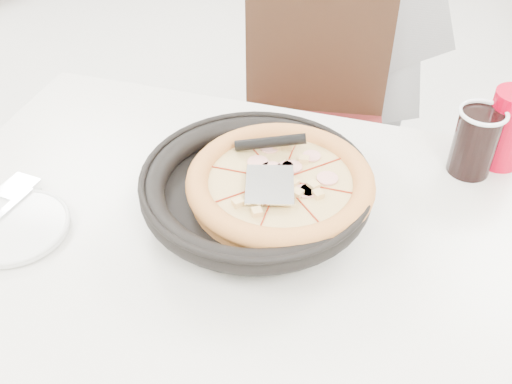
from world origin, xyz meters
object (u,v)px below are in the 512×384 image
(main_table, at_px, (245,351))
(side_plate, at_px, (15,227))
(pizza_pan, at_px, (256,195))
(pizza, at_px, (280,189))
(red_cup, at_px, (507,129))
(chair_far, at_px, (309,143))
(cola_glass, at_px, (475,143))

(main_table, distance_m, side_plate, 0.55)
(pizza_pan, xyz_separation_m, pizza, (0.04, 0.01, 0.02))
(main_table, height_order, red_cup, red_cup)
(pizza, distance_m, side_plate, 0.47)
(pizza, bearing_deg, chair_far, 96.15)
(side_plate, bearing_deg, pizza_pan, 23.09)
(pizza, bearing_deg, cola_glass, 35.69)
(main_table, height_order, pizza, pizza)
(chair_far, bearing_deg, cola_glass, 127.30)
(chair_far, xyz_separation_m, red_cup, (0.45, -0.33, 0.35))
(pizza_pan, distance_m, red_cup, 0.51)
(main_table, height_order, side_plate, side_plate)
(chair_far, bearing_deg, main_table, 82.18)
(main_table, xyz_separation_m, red_cup, (0.43, 0.33, 0.45))
(chair_far, relative_size, side_plate, 5.06)
(pizza_pan, xyz_separation_m, cola_glass, (0.37, 0.24, 0.02))
(main_table, xyz_separation_m, chair_far, (-0.01, 0.66, 0.10))
(pizza, xyz_separation_m, cola_glass, (0.32, 0.23, 0.00))
(pizza_pan, xyz_separation_m, red_cup, (0.42, 0.29, 0.04))
(pizza_pan, bearing_deg, pizza, 11.54)
(chair_far, bearing_deg, pizza_pan, 83.33)
(cola_glass, bearing_deg, main_table, -142.94)
(red_cup, bearing_deg, pizza, -143.75)
(main_table, xyz_separation_m, side_plate, (-0.38, -0.12, 0.38))
(chair_far, distance_m, cola_glass, 0.64)
(side_plate, bearing_deg, cola_glass, 28.33)
(pizza, height_order, cola_glass, cola_glass)
(chair_far, bearing_deg, red_cup, 134.75)
(red_cup, bearing_deg, pizza_pan, -145.74)
(side_plate, height_order, cola_glass, cola_glass)
(side_plate, relative_size, red_cup, 1.17)
(pizza_pan, height_order, red_cup, red_cup)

